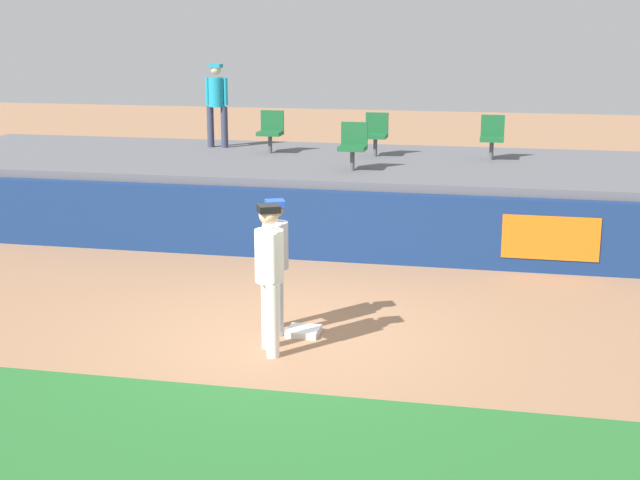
{
  "coord_description": "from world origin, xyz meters",
  "views": [
    {
      "loc": [
        2.64,
        -10.49,
        3.87
      ],
      "look_at": [
        0.16,
        1.08,
        1.0
      ],
      "focal_mm": 50.53,
      "sensor_mm": 36.0,
      "label": 1
    }
  ],
  "objects": [
    {
      "name": "ground_plane",
      "position": [
        0.0,
        0.0,
        0.0
      ],
      "size": [
        60.0,
        60.0,
        0.0
      ],
      "primitive_type": "plane",
      "color": "#936B4C"
    },
    {
      "name": "grass_foreground_strip",
      "position": [
        0.0,
        -3.15,
        0.0
      ],
      "size": [
        18.0,
        2.8,
        0.01
      ],
      "primitive_type": "cube",
      "color": "#26662B",
      "rests_on": "ground_plane"
    },
    {
      "name": "first_base",
      "position": [
        0.16,
        0.08,
        0.04
      ],
      "size": [
        0.4,
        0.4,
        0.08
      ],
      "primitive_type": "cube",
      "color": "white",
      "rests_on": "ground_plane"
    },
    {
      "name": "player_fielder_home",
      "position": [
        -0.08,
        -0.61,
        1.04
      ],
      "size": [
        0.46,
        0.58,
        1.81
      ],
      "rotation": [
        0.0,
        0.0,
        -1.12
      ],
      "color": "white",
      "rests_on": "ground_plane"
    },
    {
      "name": "player_runner_visitor",
      "position": [
        -0.21,
        0.13,
        1.0
      ],
      "size": [
        0.43,
        0.45,
        1.72
      ],
      "rotation": [
        0.0,
        0.0,
        -1.17
      ],
      "color": "#9EA3AD",
      "rests_on": "ground_plane"
    },
    {
      "name": "field_wall",
      "position": [
        0.02,
        3.77,
        0.58
      ],
      "size": [
        18.0,
        0.26,
        1.17
      ],
      "color": "navy",
      "rests_on": "ground_plane"
    },
    {
      "name": "bleacher_platform",
      "position": [
        0.0,
        6.34,
        0.65
      ],
      "size": [
        18.0,
        4.8,
        1.3
      ],
      "primitive_type": "cube",
      "color": "#59595E",
      "rests_on": "ground_plane"
    },
    {
      "name": "seat_back_left",
      "position": [
        -2.12,
        7.01,
        1.77
      ],
      "size": [
        0.47,
        0.44,
        0.84
      ],
      "color": "#4C4C51",
      "rests_on": "bleacher_platform"
    },
    {
      "name": "seat_back_center",
      "position": [
        0.02,
        7.01,
        1.77
      ],
      "size": [
        0.45,
        0.44,
        0.84
      ],
      "color": "#4C4C51",
      "rests_on": "bleacher_platform"
    },
    {
      "name": "seat_back_right",
      "position": [
        2.26,
        7.01,
        1.77
      ],
      "size": [
        0.45,
        0.44,
        0.84
      ],
      "color": "#4C4C51",
      "rests_on": "bleacher_platform"
    },
    {
      "name": "seat_front_center",
      "position": [
        -0.12,
        5.21,
        1.77
      ],
      "size": [
        0.47,
        0.44,
        0.84
      ],
      "color": "#4C4C51",
      "rests_on": "bleacher_platform"
    },
    {
      "name": "spectator_hooded",
      "position": [
        -3.43,
        7.56,
        2.3
      ],
      "size": [
        0.48,
        0.33,
        1.73
      ],
      "rotation": [
        0.0,
        0.0,
        3.12
      ],
      "color": "#33384C",
      "rests_on": "bleacher_platform"
    }
  ]
}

